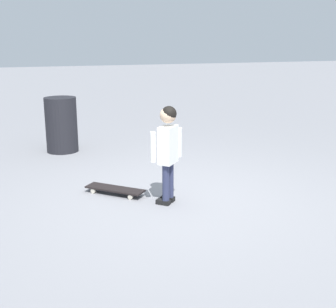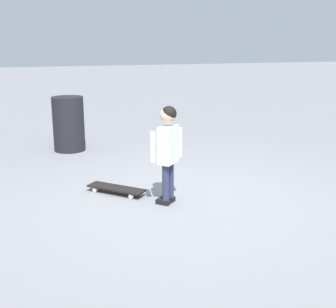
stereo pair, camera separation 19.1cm
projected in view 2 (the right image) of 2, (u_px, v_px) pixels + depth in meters
name	position (u px, v px, depth m)	size (l,w,h in m)	color
ground_plane	(187.00, 200.00, 4.87)	(50.00, 50.00, 0.00)	gray
child_person	(168.00, 144.00, 4.63)	(0.28, 0.39, 1.06)	#2D3351
skateboard	(116.00, 188.00, 5.07)	(0.62, 0.64, 0.07)	black
trash_bin	(69.00, 124.00, 6.95)	(0.49, 0.49, 0.85)	black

